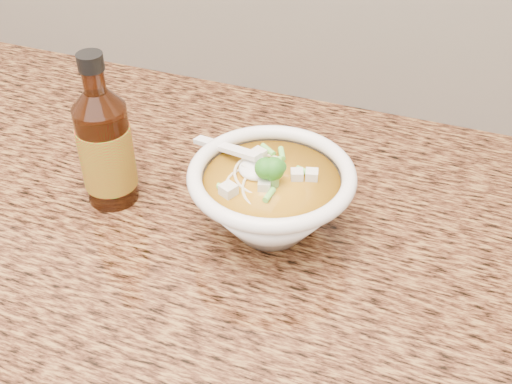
% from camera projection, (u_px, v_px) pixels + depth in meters
% --- Properties ---
extents(counter_slab, '(4.00, 0.68, 0.04)m').
position_uv_depth(counter_slab, '(138.00, 196.00, 0.90)').
color(counter_slab, olive).
rests_on(counter_slab, cabinet).
extents(soup_bowl, '(0.23, 0.20, 0.11)m').
position_uv_depth(soup_bowl, '(271.00, 198.00, 0.79)').
color(soup_bowl, white).
rests_on(soup_bowl, counter_slab).
extents(hot_sauce_bottle, '(0.08, 0.08, 0.21)m').
position_uv_depth(hot_sauce_bottle, '(106.00, 148.00, 0.82)').
color(hot_sauce_bottle, '#3D1808').
rests_on(hot_sauce_bottle, counter_slab).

